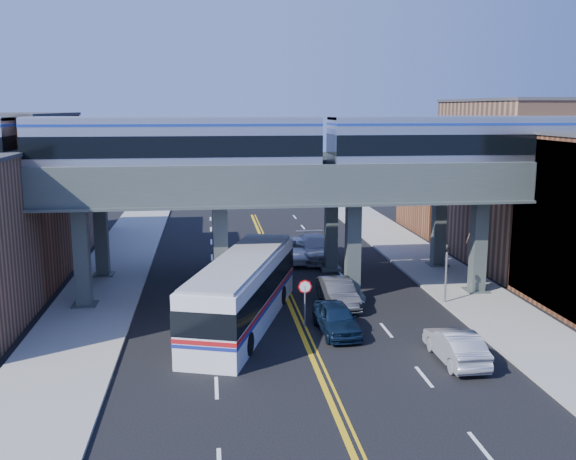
{
  "coord_description": "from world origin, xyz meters",
  "views": [
    {
      "loc": [
        -4.64,
        -29.3,
        11.53
      ],
      "look_at": [
        -0.14,
        6.73,
        4.61
      ],
      "focal_mm": 40.0,
      "sensor_mm": 36.0,
      "label": 1
    }
  ],
  "objects_px": {
    "stop_sign": "(305,296)",
    "car_lane_c": "(294,250)",
    "traffic_signal": "(446,267)",
    "car_lane_b": "(338,293)",
    "car_lane_a": "(336,318)",
    "car_parked_curb": "(456,346)",
    "transit_train": "(176,146)",
    "transit_bus": "(243,292)",
    "car_lane_d": "(316,248)"
  },
  "relations": [
    {
      "from": "transit_train",
      "to": "car_lane_d",
      "type": "height_order",
      "value": "transit_train"
    },
    {
      "from": "traffic_signal",
      "to": "transit_bus",
      "type": "distance_m",
      "value": 12.3
    },
    {
      "from": "car_lane_c",
      "to": "car_lane_d",
      "type": "bearing_deg",
      "value": -6.34
    },
    {
      "from": "car_lane_c",
      "to": "stop_sign",
      "type": "bearing_deg",
      "value": -97.33
    },
    {
      "from": "transit_bus",
      "to": "car_lane_b",
      "type": "xyz_separation_m",
      "value": [
        5.73,
        2.53,
        -1.01
      ]
    },
    {
      "from": "transit_train",
      "to": "car_lane_b",
      "type": "height_order",
      "value": "transit_train"
    },
    {
      "from": "car_lane_a",
      "to": "car_lane_c",
      "type": "height_order",
      "value": "car_lane_c"
    },
    {
      "from": "car_lane_d",
      "to": "car_parked_curb",
      "type": "relative_size",
      "value": 1.36
    },
    {
      "from": "transit_bus",
      "to": "car_lane_d",
      "type": "distance_m",
      "value": 15.7
    },
    {
      "from": "car_lane_a",
      "to": "car_lane_d",
      "type": "bearing_deg",
      "value": 80.71
    },
    {
      "from": "car_parked_curb",
      "to": "traffic_signal",
      "type": "bearing_deg",
      "value": -108.0
    },
    {
      "from": "transit_bus",
      "to": "car_lane_c",
      "type": "distance_m",
      "value": 15.23
    },
    {
      "from": "transit_train",
      "to": "car_lane_c",
      "type": "xyz_separation_m",
      "value": [
        8.21,
        10.44,
        -8.6
      ]
    },
    {
      "from": "transit_bus",
      "to": "car_lane_b",
      "type": "distance_m",
      "value": 6.34
    },
    {
      "from": "transit_train",
      "to": "car_lane_a",
      "type": "height_order",
      "value": "transit_train"
    },
    {
      "from": "traffic_signal",
      "to": "car_lane_b",
      "type": "distance_m",
      "value": 6.59
    },
    {
      "from": "transit_bus",
      "to": "car_lane_c",
      "type": "relative_size",
      "value": 2.38
    },
    {
      "from": "transit_train",
      "to": "stop_sign",
      "type": "bearing_deg",
      "value": -36.69
    },
    {
      "from": "car_lane_a",
      "to": "car_parked_curb",
      "type": "bearing_deg",
      "value": -46.95
    },
    {
      "from": "traffic_signal",
      "to": "car_parked_curb",
      "type": "relative_size",
      "value": 0.89
    },
    {
      "from": "car_parked_curb",
      "to": "car_lane_c",
      "type": "bearing_deg",
      "value": -77.67
    },
    {
      "from": "car_lane_d",
      "to": "car_parked_curb",
      "type": "bearing_deg",
      "value": -82.31
    },
    {
      "from": "transit_train",
      "to": "car_lane_c",
      "type": "height_order",
      "value": "transit_train"
    },
    {
      "from": "traffic_signal",
      "to": "car_lane_b",
      "type": "height_order",
      "value": "traffic_signal"
    },
    {
      "from": "stop_sign",
      "to": "car_lane_c",
      "type": "distance_m",
      "value": 15.54
    },
    {
      "from": "car_lane_b",
      "to": "car_parked_curb",
      "type": "height_order",
      "value": "car_lane_b"
    },
    {
      "from": "car_lane_b",
      "to": "car_parked_curb",
      "type": "bearing_deg",
      "value": -70.28
    },
    {
      "from": "transit_bus",
      "to": "car_lane_a",
      "type": "distance_m",
      "value": 5.24
    },
    {
      "from": "transit_train",
      "to": "stop_sign",
      "type": "xyz_separation_m",
      "value": [
        6.71,
        -5.0,
        -7.65
      ]
    },
    {
      "from": "car_parked_curb",
      "to": "transit_train",
      "type": "bearing_deg",
      "value": -39.41
    },
    {
      "from": "car_lane_a",
      "to": "car_lane_c",
      "type": "distance_m",
      "value": 16.46
    },
    {
      "from": "traffic_signal",
      "to": "car_lane_a",
      "type": "relative_size",
      "value": 0.89
    },
    {
      "from": "stop_sign",
      "to": "car_parked_curb",
      "type": "height_order",
      "value": "stop_sign"
    },
    {
      "from": "stop_sign",
      "to": "car_lane_a",
      "type": "xyz_separation_m",
      "value": [
        1.5,
        -1.03,
        -0.97
      ]
    },
    {
      "from": "traffic_signal",
      "to": "car_lane_c",
      "type": "height_order",
      "value": "traffic_signal"
    },
    {
      "from": "car_lane_d",
      "to": "stop_sign",
      "type": "bearing_deg",
      "value": -102.3
    },
    {
      "from": "stop_sign",
      "to": "car_parked_curb",
      "type": "bearing_deg",
      "value": -41.47
    },
    {
      "from": "transit_bus",
      "to": "car_lane_d",
      "type": "xyz_separation_m",
      "value": [
        6.39,
        14.31,
        -0.9
      ]
    },
    {
      "from": "car_lane_a",
      "to": "car_parked_curb",
      "type": "height_order",
      "value": "car_lane_a"
    },
    {
      "from": "transit_train",
      "to": "traffic_signal",
      "type": "bearing_deg",
      "value": -7.3
    },
    {
      "from": "transit_train",
      "to": "stop_sign",
      "type": "height_order",
      "value": "transit_train"
    },
    {
      "from": "transit_train",
      "to": "car_lane_a",
      "type": "relative_size",
      "value": 11.04
    },
    {
      "from": "stop_sign",
      "to": "traffic_signal",
      "type": "bearing_deg",
      "value": 18.63
    },
    {
      "from": "car_lane_c",
      "to": "car_lane_d",
      "type": "xyz_separation_m",
      "value": [
        1.66,
        -0.13,
        0.1
      ]
    },
    {
      "from": "traffic_signal",
      "to": "car_lane_b",
      "type": "relative_size",
      "value": 0.84
    },
    {
      "from": "traffic_signal",
      "to": "car_lane_d",
      "type": "bearing_deg",
      "value": 115.02
    },
    {
      "from": "transit_bus",
      "to": "car_parked_curb",
      "type": "height_order",
      "value": "transit_bus"
    },
    {
      "from": "car_lane_a",
      "to": "car_lane_d",
      "type": "height_order",
      "value": "car_lane_d"
    },
    {
      "from": "stop_sign",
      "to": "car_lane_b",
      "type": "bearing_deg",
      "value": 54.66
    },
    {
      "from": "traffic_signal",
      "to": "car_lane_a",
      "type": "bearing_deg",
      "value": -151.45
    }
  ]
}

